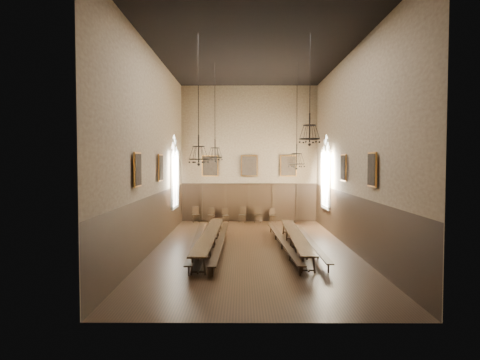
{
  "coord_description": "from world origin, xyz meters",
  "views": [
    {
      "loc": [
        -0.47,
        -19.43,
        4.02
      ],
      "look_at": [
        -0.57,
        1.5,
        3.09
      ],
      "focal_mm": 32.0,
      "sensor_mm": 36.0,
      "label": 1
    }
  ],
  "objects_px": {
    "chair_4": "(257,218)",
    "chair_0": "(196,217)",
    "table_left": "(210,241)",
    "chair_5": "(272,218)",
    "chandelier_back_left": "(215,150)",
    "chandelier_front_left": "(199,150)",
    "bench_right_inner": "(282,243)",
    "chair_1": "(211,218)",
    "chandelier_front_right": "(310,131)",
    "chair_2": "(225,218)",
    "chandelier_back_right": "(297,157)",
    "bench_left_outer": "(197,243)",
    "bench_right_outer": "(310,243)",
    "bench_left_inner": "(221,243)",
    "chair_3": "(242,218)",
    "table_right": "(296,242)"
  },
  "relations": [
    {
      "from": "chair_0",
      "to": "chair_2",
      "type": "relative_size",
      "value": 1.15
    },
    {
      "from": "bench_right_outer",
      "to": "chandelier_back_left",
      "type": "relative_size",
      "value": 1.87
    },
    {
      "from": "bench_left_inner",
      "to": "chair_5",
      "type": "height_order",
      "value": "chair_5"
    },
    {
      "from": "bench_left_inner",
      "to": "table_right",
      "type": "bearing_deg",
      "value": -0.73
    },
    {
      "from": "bench_left_outer",
      "to": "chandelier_back_right",
      "type": "bearing_deg",
      "value": 26.7
    },
    {
      "from": "bench_right_inner",
      "to": "chandelier_back_right",
      "type": "xyz_separation_m",
      "value": [
        0.96,
        2.47,
        3.94
      ]
    },
    {
      "from": "chandelier_front_left",
      "to": "chandelier_back_left",
      "type": "bearing_deg",
      "value": 86.25
    },
    {
      "from": "chandelier_back_right",
      "to": "chandelier_front_right",
      "type": "height_order",
      "value": "same"
    },
    {
      "from": "table_left",
      "to": "bench_left_inner",
      "type": "relative_size",
      "value": 0.96
    },
    {
      "from": "table_left",
      "to": "bench_left_outer",
      "type": "bearing_deg",
      "value": 166.13
    },
    {
      "from": "bench_right_inner",
      "to": "chandelier_back_right",
      "type": "height_order",
      "value": "chandelier_back_right"
    },
    {
      "from": "table_right",
      "to": "chair_5",
      "type": "height_order",
      "value": "chair_5"
    },
    {
      "from": "chair_4",
      "to": "chair_0",
      "type": "bearing_deg",
      "value": -178.13
    },
    {
      "from": "chandelier_front_left",
      "to": "chandelier_front_right",
      "type": "relative_size",
      "value": 1.19
    },
    {
      "from": "bench_right_outer",
      "to": "bench_right_inner",
      "type": "bearing_deg",
      "value": -177.44
    },
    {
      "from": "bench_right_inner",
      "to": "chair_1",
      "type": "height_order",
      "value": "chair_1"
    },
    {
      "from": "table_left",
      "to": "chair_1",
      "type": "distance_m",
      "value": 8.77
    },
    {
      "from": "bench_right_inner",
      "to": "chair_2",
      "type": "relative_size",
      "value": 11.17
    },
    {
      "from": "table_left",
      "to": "chair_4",
      "type": "height_order",
      "value": "chair_4"
    },
    {
      "from": "table_left",
      "to": "bench_left_outer",
      "type": "relative_size",
      "value": 0.97
    },
    {
      "from": "bench_left_outer",
      "to": "chair_4",
      "type": "xyz_separation_m",
      "value": [
        3.09,
        8.51,
        0.01
      ]
    },
    {
      "from": "table_left",
      "to": "bench_right_outer",
      "type": "xyz_separation_m",
      "value": [
        4.58,
        0.19,
        -0.12
      ]
    },
    {
      "from": "table_left",
      "to": "table_right",
      "type": "relative_size",
      "value": 1.06
    },
    {
      "from": "chair_5",
      "to": "chandelier_front_right",
      "type": "height_order",
      "value": "chandelier_front_right"
    },
    {
      "from": "table_right",
      "to": "chandelier_back_left",
      "type": "bearing_deg",
      "value": 146.07
    },
    {
      "from": "chandelier_back_right",
      "to": "chandelier_front_left",
      "type": "xyz_separation_m",
      "value": [
        -4.5,
        -5.02,
        0.24
      ]
    },
    {
      "from": "chandelier_front_left",
      "to": "chandelier_front_right",
      "type": "xyz_separation_m",
      "value": [
        4.36,
        -0.01,
        0.71
      ]
    },
    {
      "from": "table_right",
      "to": "chandelier_back_left",
      "type": "xyz_separation_m",
      "value": [
        -3.82,
        2.57,
        4.23
      ]
    },
    {
      "from": "bench_left_outer",
      "to": "chandelier_front_right",
      "type": "bearing_deg",
      "value": -28.7
    },
    {
      "from": "bench_right_outer",
      "to": "bench_left_outer",
      "type": "bearing_deg",
      "value": -179.59
    },
    {
      "from": "chandelier_back_right",
      "to": "chandelier_front_right",
      "type": "distance_m",
      "value": 5.12
    },
    {
      "from": "bench_left_inner",
      "to": "chair_3",
      "type": "relative_size",
      "value": 10.16
    },
    {
      "from": "chandelier_back_right",
      "to": "bench_right_outer",
      "type": "bearing_deg",
      "value": -82.38
    },
    {
      "from": "chair_0",
      "to": "chandelier_back_right",
      "type": "xyz_separation_m",
      "value": [
        5.82,
        -6.1,
        3.92
      ]
    },
    {
      "from": "chair_5",
      "to": "chair_2",
      "type": "bearing_deg",
      "value": 168.6
    },
    {
      "from": "chair_2",
      "to": "chandelier_back_right",
      "type": "bearing_deg",
      "value": -70.36
    },
    {
      "from": "bench_right_inner",
      "to": "chair_1",
      "type": "relative_size",
      "value": 10.58
    },
    {
      "from": "bench_left_outer",
      "to": "chair_0",
      "type": "xyz_separation_m",
      "value": [
        -0.95,
        8.55,
        0.02
      ]
    },
    {
      "from": "table_left",
      "to": "chair_4",
      "type": "distance_m",
      "value": 9.01
    },
    {
      "from": "bench_right_outer",
      "to": "chair_3",
      "type": "bearing_deg",
      "value": 109.98
    },
    {
      "from": "chair_4",
      "to": "chandelier_front_right",
      "type": "relative_size",
      "value": 0.23
    },
    {
      "from": "chair_3",
      "to": "table_left",
      "type": "bearing_deg",
      "value": -86.64
    },
    {
      "from": "chair_1",
      "to": "chandelier_back_right",
      "type": "xyz_separation_m",
      "value": [
        4.84,
        -6.16,
        3.94
      ]
    },
    {
      "from": "chair_5",
      "to": "chandelier_front_left",
      "type": "xyz_separation_m",
      "value": [
        -3.72,
        -11.21,
        4.2
      ]
    },
    {
      "from": "chair_2",
      "to": "chandelier_back_left",
      "type": "relative_size",
      "value": 0.18
    },
    {
      "from": "table_left",
      "to": "chair_4",
      "type": "xyz_separation_m",
      "value": [
        2.48,
        8.66,
        -0.08
      ]
    },
    {
      "from": "chair_5",
      "to": "chandelier_back_left",
      "type": "bearing_deg",
      "value": -129.89
    },
    {
      "from": "chair_4",
      "to": "chandelier_front_left",
      "type": "bearing_deg",
      "value": -101.4
    },
    {
      "from": "chair_2",
      "to": "chandelier_front_right",
      "type": "bearing_deg",
      "value": -83.98
    },
    {
      "from": "bench_left_inner",
      "to": "bench_right_inner",
      "type": "xyz_separation_m",
      "value": [
        2.8,
        0.06,
        -0.0
      ]
    }
  ]
}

